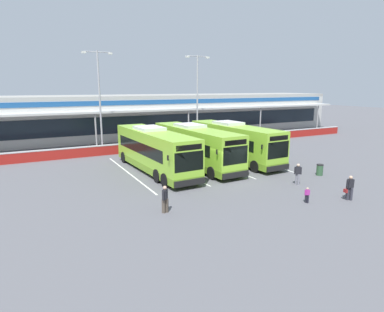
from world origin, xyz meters
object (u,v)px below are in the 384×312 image
pedestrian_in_dark_coat (165,198)px  lamp_post_west (100,95)px  coach_bus_left_centre (195,147)px  lamp_post_centre (197,94)px  coach_bus_centre (234,143)px  litter_bin (320,170)px  pedestrian_child (307,195)px  coach_bus_leftmost (154,151)px  pedestrian_with_handbag (350,187)px  pedestrian_near_bin (298,173)px

pedestrian_in_dark_coat → lamp_post_west: 21.32m
coach_bus_left_centre → lamp_post_centre: 12.99m
coach_bus_centre → litter_bin: coach_bus_centre is taller
lamp_post_west → lamp_post_centre: same height
coach_bus_centre → lamp_post_west: bearing=133.3°
coach_bus_left_centre → pedestrian_in_dark_coat: bearing=-126.6°
coach_bus_centre → pedestrian_child: coach_bus_centre is taller
coach_bus_leftmost → pedestrian_with_handbag: (8.40, -12.71, -0.93)m
pedestrian_in_dark_coat → pedestrian_child: bearing=-17.0°
coach_bus_leftmost → lamp_post_centre: size_ratio=1.11×
pedestrian_child → lamp_post_west: bearing=108.0°
pedestrian_in_dark_coat → pedestrian_near_bin: 10.89m
pedestrian_child → lamp_post_centre: (4.47, 22.65, 5.75)m
pedestrian_in_dark_coat → coach_bus_left_centre: bearing=53.4°
pedestrian_child → pedestrian_near_bin: bearing=53.2°
lamp_post_west → litter_bin: lamp_post_west is taller
coach_bus_leftmost → coach_bus_centre: (8.46, 0.36, 0.00)m
pedestrian_near_bin → pedestrian_with_handbag: bearing=-83.5°
pedestrian_near_bin → lamp_post_centre: (2.13, 19.51, 5.42)m
coach_bus_centre → lamp_post_west: 15.80m
lamp_post_west → pedestrian_in_dark_coat: bearing=-92.8°
coach_bus_left_centre → litter_bin: (7.52, -7.77, -1.32)m
coach_bus_leftmost → lamp_post_west: lamp_post_west is taller
pedestrian_child → coach_bus_left_centre: bearing=97.3°
coach_bus_leftmost → litter_bin: bearing=-33.2°
coach_bus_left_centre → lamp_post_west: lamp_post_west is taller
pedestrian_with_handbag → pedestrian_child: pedestrian_with_handbag is taller
litter_bin → coach_bus_leftmost: bearing=146.8°
coach_bus_leftmost → pedestrian_child: bearing=-64.7°
coach_bus_centre → pedestrian_near_bin: (-0.52, -9.06, -0.91)m
coach_bus_left_centre → pedestrian_near_bin: 9.75m
litter_bin → pedestrian_in_dark_coat: bearing=-173.5°
coach_bus_leftmost → coach_bus_left_centre: same height
litter_bin → pedestrian_with_handbag: bearing=-121.7°
lamp_post_centre → litter_bin: bearing=-85.3°
coach_bus_centre → lamp_post_centre: size_ratio=1.11×
pedestrian_with_handbag → coach_bus_centre: bearing=89.7°
pedestrian_with_handbag → pedestrian_child: bearing=162.8°
pedestrian_child → litter_bin: 7.35m
pedestrian_in_dark_coat → pedestrian_near_bin: (10.88, 0.52, 0.00)m
coach_bus_left_centre → pedestrian_near_bin: size_ratio=7.56×
coach_bus_leftmost → pedestrian_child: size_ratio=12.19×
lamp_post_centre → pedestrian_child: bearing=-101.2°
litter_bin → lamp_post_west: bearing=125.5°
coach_bus_leftmost → lamp_post_west: 12.39m
lamp_post_west → pedestrian_child: bearing=-72.0°
coach_bus_left_centre → coach_bus_leftmost: bearing=-177.1°
coach_bus_left_centre → pedestrian_near_bin: bearing=-66.5°
coach_bus_leftmost → litter_bin: (11.58, -7.57, -1.32)m
coach_bus_left_centre → pedestrian_child: 12.20m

